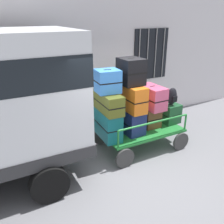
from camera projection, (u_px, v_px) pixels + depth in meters
name	position (u px, v px, depth m)	size (l,w,h in m)	color
ground_plane	(125.00, 166.00, 5.50)	(40.00, 40.00, 0.00)	slate
building_wall	(80.00, 40.00, 6.49)	(12.00, 0.38, 5.00)	silver
luggage_cart	(140.00, 132.00, 6.14)	(2.05, 1.26, 0.50)	#1E722D
cart_railing	(141.00, 116.00, 5.98)	(1.93, 1.12, 0.41)	#1E722D
suitcase_left_bottom	(108.00, 124.00, 5.59)	(0.43, 0.85, 0.65)	#0F5960
suitcase_left_middle	(108.00, 102.00, 5.37)	(0.43, 0.92, 0.43)	#4C5119
suitcase_left_top	(108.00, 81.00, 5.22)	(0.54, 0.49, 0.50)	#3372C6
suitcase_midleft_bottom	(131.00, 121.00, 5.85)	(0.47, 0.69, 0.57)	navy
suitcase_midleft_middle	(132.00, 98.00, 5.63)	(0.38, 0.84, 0.60)	orange
suitcase_midleft_top	(131.00, 71.00, 5.46)	(0.50, 0.56, 0.59)	black
suitcase_center_bottom	(151.00, 117.00, 6.14)	(0.44, 0.39, 0.50)	brown
suitcase_center_middle	(152.00, 97.00, 5.96)	(0.43, 0.76, 0.55)	#CC4C72
suitcase_midright_bottom	(169.00, 113.00, 6.42)	(0.47, 0.50, 0.50)	#194C28
backpack	(172.00, 96.00, 6.20)	(0.27, 0.22, 0.44)	black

